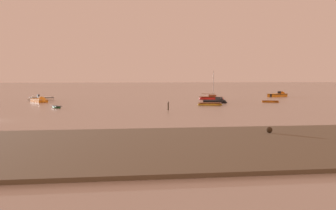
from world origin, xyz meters
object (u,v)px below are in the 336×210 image
(rowboat_moored_1, at_px, (57,107))
(sailboat_moored_2, at_px, (211,98))
(mooring_post_near, at_px, (168,106))
(motorboat_moored_4, at_px, (218,102))
(motorboat_moored_2, at_px, (280,96))
(rowboat_moored_5, at_px, (210,104))
(rowboat_moored_3, at_px, (270,102))
(motorboat_moored_0, at_px, (41,101))
(motorboat_moored_1, at_px, (38,99))

(rowboat_moored_1, relative_size, sailboat_moored_2, 0.47)
(mooring_post_near, bearing_deg, motorboat_moored_4, 54.86)
(rowboat_moored_1, bearing_deg, motorboat_moored_2, 104.51)
(sailboat_moored_2, xyz_separation_m, rowboat_moored_5, (-6.04, -21.46, -0.10))
(rowboat_moored_3, relative_size, rowboat_moored_5, 0.78)
(rowboat_moored_5, bearing_deg, motorboat_moored_0, 170.01)
(motorboat_moored_2, relative_size, sailboat_moored_2, 0.99)
(rowboat_moored_1, xyz_separation_m, motorboat_moored_4, (28.73, 9.61, 0.14))
(motorboat_moored_2, relative_size, mooring_post_near, 4.61)
(rowboat_moored_3, xyz_separation_m, motorboat_moored_4, (-10.45, -0.64, 0.12))
(rowboat_moored_5, bearing_deg, motorboat_moored_1, 159.22)
(motorboat_moored_1, height_order, sailboat_moored_2, sailboat_moored_2)
(motorboat_moored_2, relative_size, rowboat_moored_5, 1.45)
(rowboat_moored_1, distance_m, rowboat_moored_3, 40.50)
(rowboat_moored_3, xyz_separation_m, mooring_post_near, (-22.97, -18.44, 0.46))
(motorboat_moored_0, bearing_deg, rowboat_moored_5, 35.77)
(rowboat_moored_5, bearing_deg, motorboat_moored_4, 83.35)
(rowboat_moored_1, distance_m, mooring_post_near, 18.15)
(motorboat_moored_2, bearing_deg, sailboat_moored_2, 179.71)
(motorboat_moored_1, xyz_separation_m, sailboat_moored_2, (36.12, -3.44, 0.02))
(rowboat_moored_1, relative_size, rowboat_moored_3, 0.88)
(rowboat_moored_3, bearing_deg, rowboat_moored_5, 57.84)
(motorboat_moored_0, height_order, rowboat_moored_3, motorboat_moored_0)
(rowboat_moored_1, height_order, rowboat_moored_5, rowboat_moored_5)
(sailboat_moored_2, relative_size, rowboat_moored_5, 1.46)
(mooring_post_near, bearing_deg, rowboat_moored_1, 153.21)
(rowboat_moored_1, bearing_deg, mooring_post_near, 42.52)
(motorboat_moored_0, bearing_deg, motorboat_moored_4, 49.57)
(rowboat_moored_1, height_order, rowboat_moored_3, rowboat_moored_3)
(sailboat_moored_2, distance_m, motorboat_moored_4, 14.47)
(motorboat_moored_0, bearing_deg, motorboat_moored_1, 162.10)
(motorboat_moored_1, relative_size, motorboat_moored_4, 1.28)
(motorboat_moored_1, height_order, mooring_post_near, mooring_post_near)
(motorboat_moored_4, xyz_separation_m, rowboat_moored_5, (-3.44, -7.22, -0.08))
(rowboat_moored_3, xyz_separation_m, rowboat_moored_5, (-13.89, -7.86, 0.04))
(rowboat_moored_1, distance_m, motorboat_moored_4, 30.29)
(motorboat_moored_0, distance_m, mooring_post_near, 33.07)
(motorboat_moored_1, xyz_separation_m, rowboat_moored_1, (4.80, -27.29, -0.14))
(motorboat_moored_1, relative_size, sailboat_moored_2, 0.91)
(rowboat_moored_5, bearing_deg, rowboat_moored_3, 48.35)
(rowboat_moored_5, distance_m, mooring_post_near, 13.94)
(rowboat_moored_5, bearing_deg, mooring_post_near, -111.83)
(motorboat_moored_0, bearing_deg, motorboat_moored_2, 82.93)
(motorboat_moored_1, bearing_deg, rowboat_moored_5, 119.04)
(motorboat_moored_1, height_order, rowboat_moored_5, motorboat_moored_1)
(motorboat_moored_1, xyz_separation_m, rowboat_moored_5, (30.08, -24.90, -0.08))
(motorboat_moored_4, bearing_deg, motorboat_moored_0, -158.21)
(motorboat_moored_1, bearing_deg, sailboat_moored_2, 153.22)
(rowboat_moored_5, bearing_deg, rowboat_moored_1, -155.76)
(motorboat_moored_1, bearing_deg, motorboat_moored_2, 168.10)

